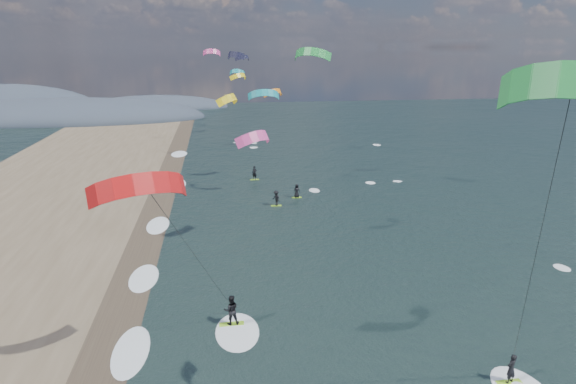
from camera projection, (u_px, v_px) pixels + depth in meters
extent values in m
cube|color=#382D23|center=(120.00, 315.00, 30.22)|extent=(3.00, 240.00, 0.00)
ellipsoid|color=#3D4756|center=(4.00, 114.00, 120.30)|extent=(48.00, 20.00, 15.00)
ellipsoid|color=#3D4756|center=(66.00, 120.00, 111.48)|extent=(64.00, 24.00, 10.00)
ellipsoid|color=#3D4756|center=(156.00, 108.00, 132.96)|extent=(40.00, 18.00, 7.00)
cube|color=#96DA26|center=(509.00, 382.00, 24.10)|extent=(1.29, 0.39, 0.06)
imported|color=black|center=(511.00, 368.00, 23.86)|extent=(0.69, 0.58, 1.60)
cylinder|color=black|center=(535.00, 259.00, 18.59)|extent=(0.02, 0.02, 15.72)
cube|color=#96DA26|center=(232.00, 324.00, 29.16)|extent=(1.49, 0.46, 0.07)
imported|color=black|center=(231.00, 310.00, 28.88)|extent=(0.96, 0.77, 1.89)
ellipsoid|color=white|center=(237.00, 332.00, 28.45)|extent=(2.60, 4.20, 0.12)
cylinder|color=black|center=(195.00, 256.00, 24.34)|extent=(0.02, 0.02, 11.71)
cube|color=#96DA26|center=(276.00, 206.00, 51.00)|extent=(1.10, 0.35, 0.05)
imported|color=black|center=(276.00, 198.00, 50.76)|extent=(1.09, 1.22, 1.64)
cube|color=#96DA26|center=(297.00, 197.00, 53.79)|extent=(1.10, 0.35, 0.05)
imported|color=black|center=(297.00, 191.00, 53.57)|extent=(0.79, 0.57, 1.51)
cube|color=#96DA26|center=(255.00, 179.00, 61.07)|extent=(1.10, 0.35, 0.05)
imported|color=black|center=(254.00, 173.00, 60.81)|extent=(0.75, 0.66, 1.72)
ellipsoid|color=white|center=(129.00, 351.00, 26.60)|extent=(2.40, 5.40, 0.11)
ellipsoid|color=white|center=(149.00, 278.00, 35.12)|extent=(2.40, 5.40, 0.11)
ellipsoid|color=white|center=(164.00, 225.00, 45.54)|extent=(2.40, 5.40, 0.11)
ellipsoid|color=white|center=(175.00, 185.00, 58.79)|extent=(2.40, 5.40, 0.11)
ellipsoid|color=white|center=(184.00, 154.00, 75.84)|extent=(2.40, 5.40, 0.11)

